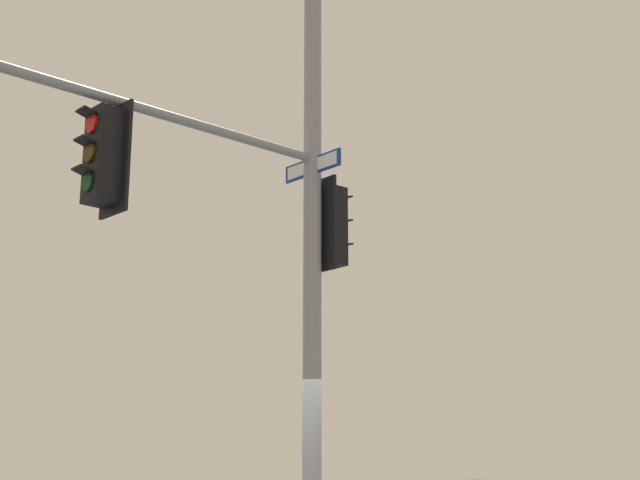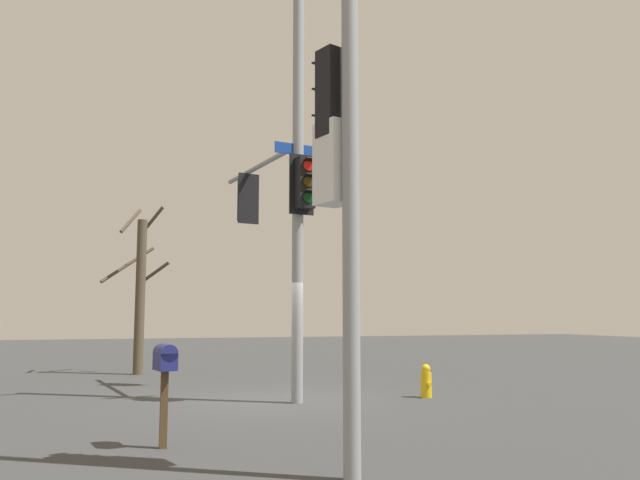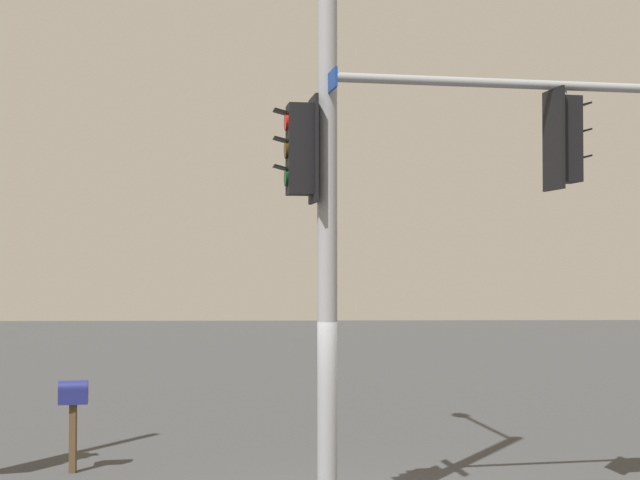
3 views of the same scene
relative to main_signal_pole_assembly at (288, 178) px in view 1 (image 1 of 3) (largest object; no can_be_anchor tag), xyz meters
The scene contains 1 object.
main_signal_pole_assembly is the anchor object (origin of this frame).
Camera 1 is at (-5.57, -9.21, 1.52)m, focal length 49.00 mm.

